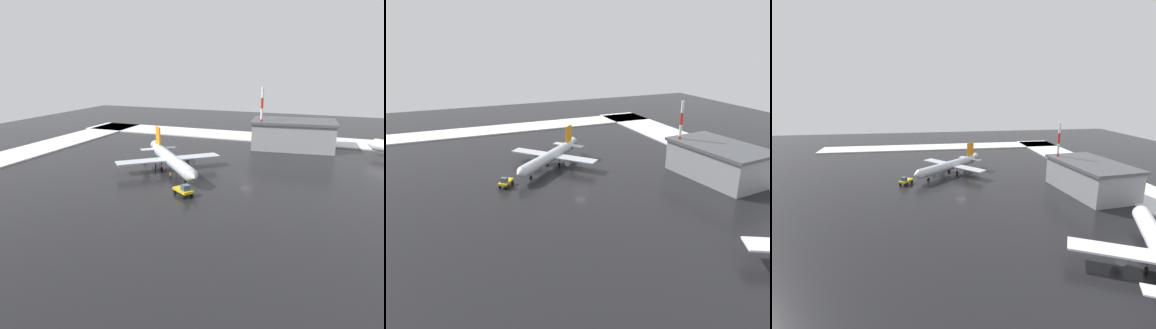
% 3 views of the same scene
% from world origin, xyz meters
% --- Properties ---
extents(ground_plane, '(240.00, 240.00, 0.00)m').
position_xyz_m(ground_plane, '(0.00, 0.00, 0.00)').
color(ground_plane, black).
extents(snow_bank_far, '(152.00, 16.00, 0.39)m').
position_xyz_m(snow_bank_far, '(0.00, -50.00, 0.19)').
color(snow_bank_far, white).
rests_on(snow_bank_far, ground_plane).
extents(snow_bank_right, '(14.00, 116.00, 0.39)m').
position_xyz_m(snow_bank_right, '(67.00, 0.00, 0.19)').
color(snow_bank_right, white).
rests_on(snow_bank_right, ground_plane).
extents(airplane_foreground_jet, '(24.05, 25.55, 9.37)m').
position_xyz_m(airplane_foreground_jet, '(18.40, 1.48, 3.10)').
color(airplane_foreground_jet, silver).
rests_on(airplane_foreground_jet, ground_plane).
extents(pushback_tug, '(5.02, 4.47, 2.50)m').
position_xyz_m(pushback_tug, '(9.12, 16.06, 1.28)').
color(pushback_tug, gold).
rests_on(pushback_tug, ground_plane).
extents(ground_crew_near_tug, '(0.36, 0.36, 1.71)m').
position_xyz_m(ground_crew_near_tug, '(16.20, 6.87, 0.97)').
color(ground_crew_near_tug, black).
rests_on(ground_crew_near_tug, ground_plane).
extents(ground_crew_beside_wing, '(0.36, 0.36, 1.71)m').
position_xyz_m(ground_crew_beside_wing, '(23.01, 0.86, 0.97)').
color(ground_crew_beside_wing, black).
rests_on(ground_crew_beside_wing, ground_plane).
extents(antenna_mast, '(0.70, 0.70, 18.96)m').
position_xyz_m(antenna_mast, '(3.10, -30.32, 9.48)').
color(antenna_mast, red).
rests_on(antenna_mast, ground_plane).
extents(cargo_hangar, '(26.46, 17.58, 8.80)m').
position_xyz_m(cargo_hangar, '(-5.80, -36.27, 4.44)').
color(cargo_hangar, gray).
rests_on(cargo_hangar, ground_plane).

